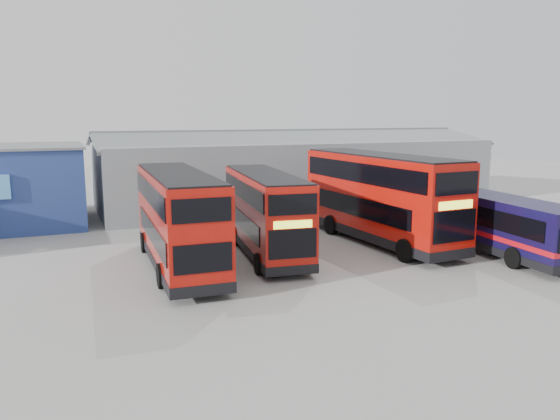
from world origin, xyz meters
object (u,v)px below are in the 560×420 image
object	(u,v)px
double_decker_left	(179,221)
double_decker_right	(380,199)
maintenance_shed	(291,170)
single_decker_blue	(492,224)
double_decker_centre	(265,214)

from	to	relation	value
double_decker_left	double_decker_right	xyz separation A→B (m)	(11.37, 1.00, 0.22)
maintenance_shed	single_decker_blue	xyz separation A→B (m)	(3.10, -18.92, -1.15)
maintenance_shed	double_decker_right	distance (m)	14.97
single_decker_blue	double_decker_centre	bearing A→B (deg)	-14.96
maintenance_shed	double_decker_left	world-z (taller)	maintenance_shed
double_decker_centre	single_decker_blue	bearing A→B (deg)	-12.06
double_decker_left	double_decker_centre	distance (m)	4.67
double_decker_centre	single_decker_blue	xyz separation A→B (m)	(11.07, -3.90, -0.61)
double_decker_right	single_decker_blue	world-z (taller)	double_decker_right
double_decker_centre	double_decker_right	world-z (taller)	double_decker_right
double_decker_centre	single_decker_blue	distance (m)	11.75
maintenance_shed	double_decker_right	xyz separation A→B (m)	(-1.18, -14.92, -0.16)
maintenance_shed	single_decker_blue	size ratio (longest dim) A/B	2.78
maintenance_shed	single_decker_blue	bearing A→B (deg)	-80.71
single_decker_blue	double_decker_right	bearing A→B (deg)	-38.61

